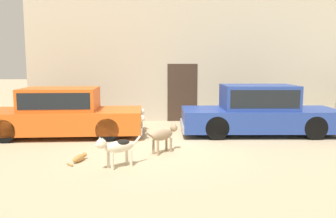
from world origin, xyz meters
name	(u,v)px	position (x,y,z in m)	size (l,w,h in m)	color
ground_plane	(154,144)	(0.00, 0.00, 0.00)	(80.00, 80.00, 0.00)	tan
parked_sedan_nearest	(62,112)	(-2.63, 1.20, 0.70)	(4.71, 1.78, 1.41)	#D15619
parked_sedan_second	(259,110)	(3.17, 1.04, 0.72)	(4.80, 1.99, 1.48)	navy
apartment_block	(229,23)	(3.54, 6.44, 3.89)	(15.81, 5.63, 7.78)	#BCB299
stray_dog_spotted	(117,146)	(-0.81, -2.06, 0.45)	(0.95, 0.62, 0.69)	beige
stray_dog_tan	(164,135)	(0.21, -0.92, 0.43)	(0.85, 0.79, 0.67)	#997F60
stray_cat	(79,158)	(-1.67, -1.55, 0.08)	(0.36, 0.64, 0.16)	#B77F3D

